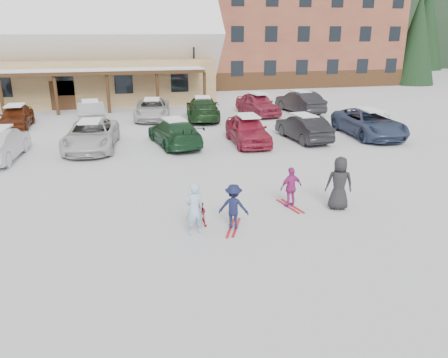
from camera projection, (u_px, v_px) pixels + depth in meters
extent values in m
plane|color=white|center=(222.00, 219.00, 14.03)|extent=(160.00, 160.00, 0.00)
cube|color=tan|center=(43.00, 80.00, 37.20)|extent=(28.00, 10.00, 3.60)
cube|color=#422814|center=(29.00, 73.00, 31.14)|extent=(25.20, 2.60, 0.25)
cube|color=white|center=(37.00, 34.00, 36.00)|extent=(29.12, 9.69, 9.69)
cube|color=brown|center=(280.00, 29.00, 50.68)|extent=(24.00, 14.00, 12.00)
cube|color=brown|center=(145.00, 43.00, 47.68)|extent=(7.00, 12.60, 9.00)
cube|color=#422814|center=(301.00, 80.00, 45.91)|extent=(24.00, 0.10, 1.80)
cylinder|color=black|center=(194.00, 68.00, 36.19)|extent=(0.16, 0.16, 5.66)
cube|color=black|center=(193.00, 31.00, 35.25)|extent=(0.50, 0.25, 0.25)
cylinder|color=black|center=(411.00, 78.00, 50.02)|extent=(0.60, 0.60, 1.32)
cone|color=black|center=(418.00, 26.00, 48.22)|extent=(4.84, 4.84, 9.90)
cylinder|color=black|center=(187.00, 74.00, 55.70)|extent=(0.60, 0.60, 1.08)
cone|color=black|center=(186.00, 37.00, 54.23)|extent=(3.96, 3.96, 8.10)
cylinder|color=black|center=(375.00, 68.00, 63.79)|extent=(0.60, 0.60, 1.38)
cone|color=black|center=(379.00, 26.00, 61.92)|extent=(5.06, 5.06, 10.35)
imported|color=#A4C9E5|center=(194.00, 209.00, 12.71)|extent=(0.65, 0.50, 1.61)
imported|color=#AC212A|center=(201.00, 214.00, 13.37)|extent=(0.42, 0.35, 0.79)
imported|color=#14183B|center=(234.00, 207.00, 13.14)|extent=(1.05, 0.85, 1.42)
cube|color=red|center=(233.00, 228.00, 13.36)|extent=(0.75, 1.36, 0.03)
imported|color=#B02981|center=(291.00, 187.00, 14.79)|extent=(0.88, 0.51, 1.41)
cube|color=red|center=(290.00, 206.00, 15.01)|extent=(0.48, 1.41, 0.03)
imported|color=black|center=(339.00, 183.00, 14.56)|extent=(1.02, 0.83, 1.82)
imported|color=silver|center=(91.00, 135.00, 22.15)|extent=(2.94, 5.48, 1.46)
imported|color=#194023|center=(175.00, 132.00, 22.90)|extent=(2.71, 5.03, 1.38)
imported|color=#A3223B|center=(248.00, 130.00, 23.23)|extent=(1.94, 4.51, 1.52)
imported|color=black|center=(303.00, 128.00, 24.02)|extent=(1.83, 4.36, 1.40)
imported|color=#344262|center=(369.00, 123.00, 24.94)|extent=(2.78, 5.59, 1.52)
imported|color=#5F250F|center=(16.00, 116.00, 27.18)|extent=(1.68, 4.15, 1.41)
imported|color=#A2A2A6|center=(91.00, 113.00, 28.23)|extent=(1.92, 4.67, 1.50)
imported|color=silver|center=(152.00, 109.00, 29.85)|extent=(2.90, 5.22, 1.38)
imported|color=#1A3719|center=(203.00, 108.00, 29.65)|extent=(2.84, 5.50, 1.53)
imported|color=#A02C44|center=(258.00, 104.00, 31.34)|extent=(2.54, 4.80, 1.56)
imported|color=black|center=(300.00, 102.00, 32.26)|extent=(2.30, 4.96, 1.57)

